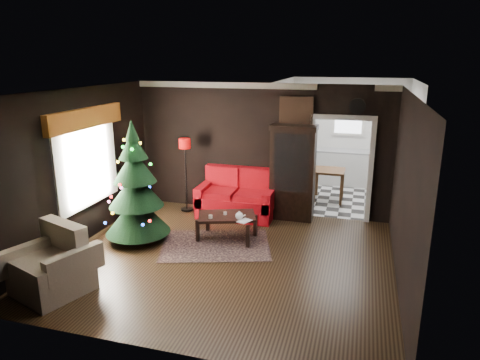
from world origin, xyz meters
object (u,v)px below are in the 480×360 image
(christmas_tree, at_px, (135,186))
(wall_clock, at_px, (357,106))
(floor_lamp, at_px, (186,175))
(teapot, at_px, (239,216))
(loveseat, at_px, (237,194))
(armchair, at_px, (51,263))
(curio_cabinet, at_px, (293,175))
(coffee_table, at_px, (227,227))
(kitchen_table, at_px, (329,185))

(christmas_tree, relative_size, wall_clock, 7.08)
(floor_lamp, bearing_deg, teapot, -41.01)
(loveseat, distance_m, floor_lamp, 1.21)
(floor_lamp, distance_m, armchair, 3.81)
(curio_cabinet, height_order, wall_clock, wall_clock)
(loveseat, distance_m, armchair, 4.12)
(loveseat, xyz_separation_m, curio_cabinet, (1.15, 0.22, 0.45))
(armchair, xyz_separation_m, coffee_table, (1.86, 2.52, -0.21))
(loveseat, xyz_separation_m, christmas_tree, (-1.41, -1.73, 0.55))
(armchair, bearing_deg, teapot, 67.02)
(teapot, relative_size, wall_clock, 0.50)
(curio_cabinet, relative_size, wall_clock, 5.94)
(coffee_table, bearing_deg, kitchen_table, 60.53)
(armchair, distance_m, teapot, 3.19)
(kitchen_table, bearing_deg, teapot, -113.65)
(loveseat, xyz_separation_m, armchair, (-1.69, -3.76, -0.04))
(coffee_table, height_order, teapot, teapot)
(floor_lamp, bearing_deg, kitchen_table, 29.14)
(christmas_tree, distance_m, kitchen_table, 4.71)
(christmas_tree, bearing_deg, curio_cabinet, 37.30)
(kitchen_table, bearing_deg, coffee_table, -119.47)
(christmas_tree, bearing_deg, loveseat, 50.82)
(loveseat, xyz_separation_m, wall_clock, (2.35, 0.40, 1.88))
(floor_lamp, bearing_deg, wall_clock, 6.51)
(coffee_table, xyz_separation_m, wall_clock, (2.18, 1.64, 2.13))
(coffee_table, bearing_deg, curio_cabinet, 56.04)
(kitchen_table, bearing_deg, floor_lamp, -150.86)
(coffee_table, bearing_deg, armchair, -126.40)
(teapot, bearing_deg, floor_lamp, 138.99)
(curio_cabinet, bearing_deg, kitchen_table, 65.56)
(loveseat, height_order, armchair, loveseat)
(curio_cabinet, relative_size, kitchen_table, 2.53)
(curio_cabinet, xyz_separation_m, coffee_table, (-0.98, -1.46, -0.70))
(curio_cabinet, distance_m, christmas_tree, 3.22)
(loveseat, height_order, floor_lamp, floor_lamp)
(christmas_tree, relative_size, teapot, 14.08)
(christmas_tree, height_order, kitchen_table, christmas_tree)
(armchair, distance_m, kitchen_table, 6.44)
(coffee_table, relative_size, teapot, 6.50)
(armchair, distance_m, coffee_table, 3.14)
(teapot, relative_size, kitchen_table, 0.21)
(armchair, bearing_deg, coffee_table, 73.09)
(floor_lamp, bearing_deg, christmas_tree, -98.21)
(wall_clock, height_order, kitchen_table, wall_clock)
(armchair, bearing_deg, loveseat, 85.27)
(teapot, bearing_deg, armchair, -132.47)
(christmas_tree, relative_size, armchair, 2.31)
(armchair, bearing_deg, curio_cabinet, 73.96)
(wall_clock, bearing_deg, loveseat, -170.34)
(curio_cabinet, xyz_separation_m, floor_lamp, (-2.31, -0.22, -0.12))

